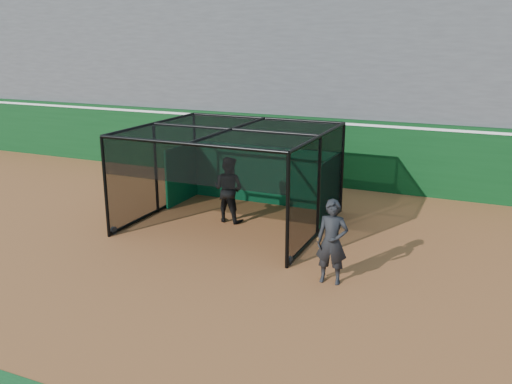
% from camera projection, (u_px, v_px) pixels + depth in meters
% --- Properties ---
extents(ground, '(120.00, 120.00, 0.00)m').
position_uv_depth(ground, '(206.00, 268.00, 12.86)').
color(ground, brown).
rests_on(ground, ground).
extents(outfield_wall, '(50.00, 0.50, 2.50)m').
position_uv_depth(outfield_wall, '(317.00, 150.00, 19.99)').
color(outfield_wall, '#093513').
rests_on(outfield_wall, ground).
extents(grandstand, '(50.00, 7.85, 8.95)m').
position_uv_depth(grandstand, '(347.00, 58.00, 22.44)').
color(grandstand, '#4C4C4F').
rests_on(grandstand, ground).
extents(batting_cage, '(5.31, 4.86, 2.79)m').
position_uv_depth(batting_cage, '(232.00, 177.00, 15.61)').
color(batting_cage, black).
rests_on(batting_cage, ground).
extents(batter, '(1.00, 0.81, 1.96)m').
position_uv_depth(batter, '(228.00, 189.00, 15.91)').
color(batter, black).
rests_on(batter, ground).
extents(on_deck_player, '(0.74, 0.53, 1.91)m').
position_uv_depth(on_deck_player, '(332.00, 242.00, 11.85)').
color(on_deck_player, black).
rests_on(on_deck_player, ground).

